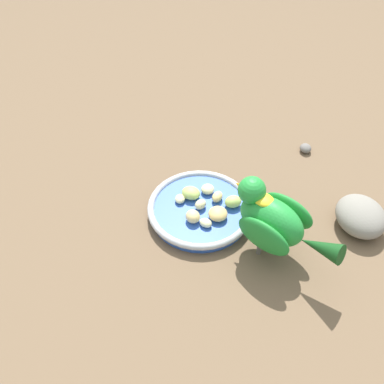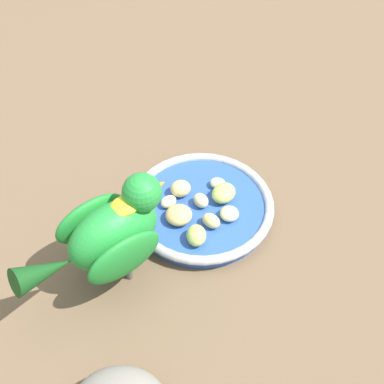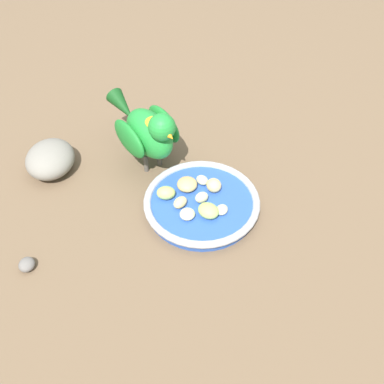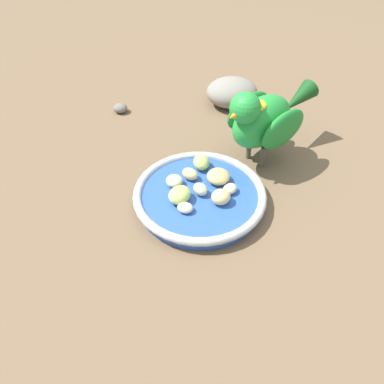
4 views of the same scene
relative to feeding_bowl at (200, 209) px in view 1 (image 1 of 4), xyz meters
The scene contains 14 objects.
ground_plane 0.02m from the feeding_bowl, 31.45° to the left, with size 4.00×4.00×0.00m, color brown.
feeding_bowl is the anchor object (origin of this frame).
apple_piece_0 0.05m from the feeding_bowl, 95.85° to the right, with size 0.04×0.04×0.02m, color tan.
apple_piece_1 0.07m from the feeding_bowl, 53.71° to the right, with size 0.03×0.03×0.02m, color #B2CC66.
apple_piece_2 0.05m from the feeding_bowl, 15.46° to the left, with size 0.03×0.03×0.02m, color beige.
apple_piece_3 0.04m from the feeding_bowl, 98.72° to the left, with size 0.02×0.02×0.01m, color beige.
apple_piece_4 0.04m from the feeding_bowl, 59.61° to the left, with size 0.04×0.03×0.02m, color #B2CC66.
apple_piece_5 0.05m from the feeding_bowl, 136.08° to the right, with size 0.02×0.02×0.01m, color beige.
apple_piece_6 0.04m from the feeding_bowl, behind, with size 0.03×0.03×0.02m, color #E5C67F.
apple_piece_7 0.01m from the feeding_bowl, 118.80° to the right, with size 0.02×0.02×0.02m, color beige.
apple_piece_8 0.04m from the feeding_bowl, 27.94° to the right, with size 0.03×0.02×0.02m, color #E5C67F.
parrot 0.17m from the feeding_bowl, 94.29° to the right, with size 0.11×0.22×0.15m.
rock_large 0.31m from the feeding_bowl, 63.95° to the right, with size 0.11×0.09×0.06m, color gray.
pebble_0 0.31m from the feeding_bowl, 19.87° to the right, with size 0.03×0.03×0.02m, color slate.
Camera 1 is at (-0.52, -0.30, 0.66)m, focal length 41.29 mm.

